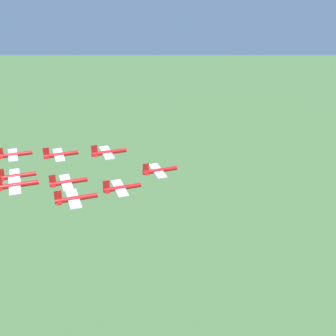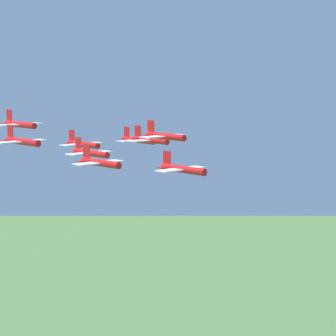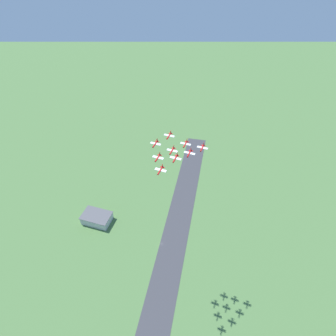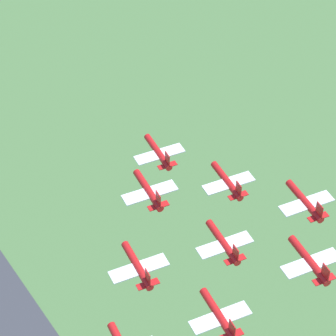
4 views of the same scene
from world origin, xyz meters
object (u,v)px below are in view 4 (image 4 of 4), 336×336
at_px(jet_3, 138,267).
at_px(jet_7, 220,316).
at_px(jet_4, 224,244).
at_px(jet_1, 149,191).
at_px(jet_2, 228,182).
at_px(jet_8, 310,262).
at_px(jet_0, 159,153).
at_px(jet_5, 306,202).

bearing_deg(jet_3, jet_7, -59.53).
bearing_deg(jet_7, jet_4, 59.53).
height_order(jet_3, jet_7, jet_3).
height_order(jet_1, jet_2, jet_1).
bearing_deg(jet_7, jet_8, 0.00).
distance_m(jet_0, jet_8, 34.65).
relative_size(jet_0, jet_4, 1.00).
relative_size(jet_2, jet_8, 1.00).
height_order(jet_4, jet_7, jet_7).
distance_m(jet_2, jet_3, 22.79).
relative_size(jet_1, jet_5, 1.00).
height_order(jet_5, jet_8, jet_8).
distance_m(jet_0, jet_2, 13.02).
xyz_separation_m(jet_0, jet_5, (-11.57, 23.31, 3.34)).
distance_m(jet_2, jet_5, 13.32).
height_order(jet_2, jet_3, jet_3).
relative_size(jet_1, jet_3, 1.00).
xyz_separation_m(jet_0, jet_4, (1.59, 22.37, 0.54)).
relative_size(jet_4, jet_8, 1.00).
height_order(jet_0, jet_4, jet_4).
bearing_deg(jet_3, jet_5, -0.00).
xyz_separation_m(jet_1, jet_8, (-11.57, 23.31, 1.33)).
bearing_deg(jet_3, jet_4, -0.00).
relative_size(jet_1, jet_2, 1.00).
xyz_separation_m(jet_3, jet_8, (-18.94, 12.59, 3.16)).
xyz_separation_m(jet_2, jet_7, (14.75, 21.44, 0.29)).
bearing_deg(jet_0, jet_2, -59.53).
relative_size(jet_0, jet_8, 1.00).
bearing_deg(jet_8, jet_4, 120.47).
xyz_separation_m(jet_2, jet_5, (-5.78, 11.65, 2.86)).
distance_m(jet_3, jet_5, 26.43).
relative_size(jet_2, jet_3, 1.00).
xyz_separation_m(jet_1, jet_4, (-5.78, 11.65, -3.18)).
height_order(jet_3, jet_8, jet_8).
bearing_deg(jet_4, jet_2, 59.53).
bearing_deg(jet_7, jet_3, 120.47).
bearing_deg(jet_5, jet_3, 180.00).
distance_m(jet_0, jet_4, 22.43).
bearing_deg(jet_7, jet_2, 59.53).
xyz_separation_m(jet_5, jet_7, (20.54, 9.78, -2.58)).
height_order(jet_0, jet_2, jet_2).
relative_size(jet_7, jet_8, 1.00).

